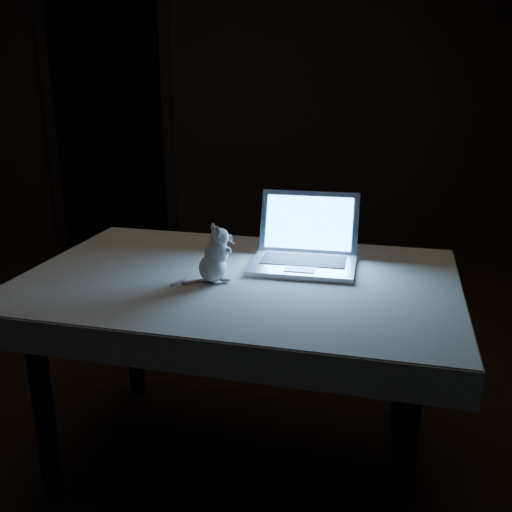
{
  "coord_description": "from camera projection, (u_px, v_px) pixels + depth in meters",
  "views": [
    {
      "loc": [
        -0.13,
        -2.52,
        1.49
      ],
      "look_at": [
        -0.02,
        -0.55,
        0.86
      ],
      "focal_mm": 40.0,
      "sensor_mm": 36.0,
      "label": 1
    }
  ],
  "objects": [
    {
      "name": "doorway",
      "position": [
        110.0,
        126.0,
        4.86
      ],
      "size": [
        1.06,
        0.36,
        2.13
      ],
      "primitive_type": null,
      "color": "black",
      "rests_on": "back_wall"
    },
    {
      "name": "tablecloth",
      "position": [
        245.0,
        288.0,
        2.12
      ],
      "size": [
        1.77,
        1.4,
        0.11
      ],
      "primitive_type": null,
      "rotation": [
        0.0,
        0.0,
        -0.25
      ],
      "color": "beige",
      "rests_on": "table"
    },
    {
      "name": "table",
      "position": [
        239.0,
        373.0,
        2.2
      ],
      "size": [
        1.66,
        1.32,
        0.78
      ],
      "primitive_type": null,
      "rotation": [
        0.0,
        0.0,
        -0.3
      ],
      "color": "black",
      "rests_on": "floor"
    },
    {
      "name": "laptop",
      "position": [
        303.0,
        234.0,
        2.12
      ],
      "size": [
        0.47,
        0.43,
        0.27
      ],
      "primitive_type": null,
      "rotation": [
        0.0,
        0.0,
        -0.26
      ],
      "color": "silver",
      "rests_on": "tablecloth"
    },
    {
      "name": "plush_mouse",
      "position": [
        213.0,
        254.0,
        2.0
      ],
      "size": [
        0.15,
        0.15,
        0.2
      ],
      "primitive_type": null,
      "rotation": [
        0.0,
        0.0,
        -0.0
      ],
      "color": "white",
      "rests_on": "tablecloth"
    },
    {
      "name": "floor",
      "position": [
        254.0,
        384.0,
        2.86
      ],
      "size": [
        5.0,
        5.0,
        0.0
      ],
      "primitive_type": "plane",
      "color": "black",
      "rests_on": "ground"
    },
    {
      "name": "back_wall",
      "position": [
        239.0,
        97.0,
        4.84
      ],
      "size": [
        4.5,
        0.04,
        2.6
      ],
      "primitive_type": "cube",
      "color": "black",
      "rests_on": "ground"
    }
  ]
}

